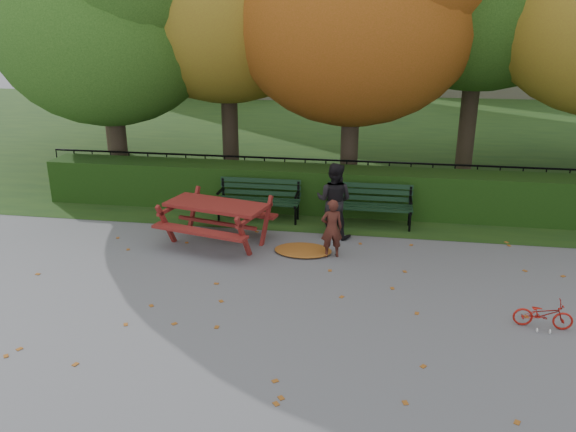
% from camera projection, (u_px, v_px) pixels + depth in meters
% --- Properties ---
extents(ground, '(90.00, 90.00, 0.00)m').
position_uv_depth(ground, '(291.00, 301.00, 8.80)').
color(ground, slate).
rests_on(ground, ground).
extents(grass_strip, '(90.00, 90.00, 0.00)m').
position_uv_depth(grass_strip, '(347.00, 132.00, 21.83)').
color(grass_strip, '#183312').
rests_on(grass_strip, ground).
extents(hedge, '(13.00, 0.90, 1.00)m').
position_uv_depth(hedge, '(322.00, 190.00, 12.82)').
color(hedge, black).
rests_on(hedge, ground).
extents(iron_fence, '(14.00, 0.04, 1.02)m').
position_uv_depth(iron_fence, '(325.00, 179.00, 13.55)').
color(iron_fence, black).
rests_on(iron_fence, ground).
extents(tree_a, '(5.88, 5.60, 7.48)m').
position_uv_depth(tree_a, '(112.00, 4.00, 13.28)').
color(tree_a, '#32231D').
rests_on(tree_a, ground).
extents(bench_left, '(1.80, 0.57, 0.88)m').
position_uv_depth(bench_left, '(259.00, 196.00, 12.27)').
color(bench_left, black).
rests_on(bench_left, ground).
extents(bench_right, '(1.80, 0.57, 0.88)m').
position_uv_depth(bench_right, '(370.00, 202.00, 11.90)').
color(bench_right, black).
rests_on(bench_right, ground).
extents(picnic_table, '(2.26, 1.98, 0.94)m').
position_uv_depth(picnic_table, '(216.00, 212.00, 10.86)').
color(picnic_table, maroon).
rests_on(picnic_table, ground).
extents(leaf_pile, '(1.18, 0.89, 0.08)m').
position_uv_depth(leaf_pile, '(303.00, 250.00, 10.65)').
color(leaf_pile, brown).
rests_on(leaf_pile, ground).
extents(leaf_scatter, '(9.00, 5.70, 0.01)m').
position_uv_depth(leaf_scatter, '(294.00, 292.00, 9.08)').
color(leaf_scatter, brown).
rests_on(leaf_scatter, ground).
extents(child, '(0.46, 0.36, 1.11)m').
position_uv_depth(child, '(332.00, 228.00, 10.29)').
color(child, '#451D16').
rests_on(child, ground).
extents(adult, '(0.86, 0.74, 1.54)m').
position_uv_depth(adult, '(334.00, 200.00, 11.18)').
color(adult, black).
rests_on(adult, ground).
extents(bicycle, '(0.83, 0.34, 0.42)m').
position_uv_depth(bicycle, '(543.00, 314.00, 8.00)').
color(bicycle, '#A5170F').
rests_on(bicycle, ground).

